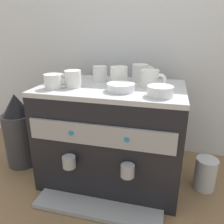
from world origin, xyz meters
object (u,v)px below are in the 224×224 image
ceramic_cup_4 (100,73)px  milk_pitcher (205,174)px  ceramic_bowl_0 (121,87)px  ceramic_bowl_1 (160,91)px  ceramic_cup_2 (119,75)px  ceramic_cup_1 (151,78)px  ceramic_cup_3 (141,73)px  ceramic_cup_5 (72,79)px  ceramic_cup_0 (54,81)px  coffee_grinder (20,132)px  espresso_machine (112,134)px

ceramic_cup_4 → milk_pitcher: size_ratio=0.68×
ceramic_cup_4 → ceramic_bowl_0: (0.14, -0.17, -0.02)m
ceramic_bowl_1 → ceramic_cup_2: bearing=140.8°
ceramic_cup_2 → milk_pitcher: 0.63m
ceramic_cup_1 → ceramic_cup_3: (-0.06, 0.11, 0.00)m
ceramic_cup_5 → ceramic_bowl_0: 0.23m
ceramic_cup_5 → milk_pitcher: bearing=7.9°
ceramic_cup_4 → ceramic_cup_0: bearing=-127.3°
ceramic_cup_5 → coffee_grinder: (-0.37, 0.06, -0.33)m
espresso_machine → ceramic_cup_0: bearing=-156.1°
milk_pitcher → ceramic_cup_1: bearing=178.7°
ceramic_cup_5 → ceramic_bowl_0: (0.22, -0.01, -0.02)m
espresso_machine → ceramic_cup_4: ceramic_cup_4 is taller
ceramic_cup_2 → ceramic_bowl_0: size_ratio=1.06×
ceramic_cup_2 → ceramic_cup_3: 0.13m
ceramic_bowl_1 → ceramic_cup_4: bearing=145.9°
ceramic_cup_4 → milk_pitcher: bearing=-7.5°
ceramic_bowl_0 → ceramic_bowl_1: bearing=-12.9°
ceramic_cup_4 → coffee_grinder: (-0.45, -0.10, -0.33)m
espresso_machine → milk_pitcher: size_ratio=4.13×
ceramic_cup_2 → coffee_grinder: 0.65m
ceramic_bowl_0 → coffee_grinder: (-0.59, 0.07, -0.31)m
coffee_grinder → ceramic_cup_5: bearing=-9.3°
ceramic_cup_5 → ceramic_cup_1: bearing=15.5°
ceramic_bowl_1 → coffee_grinder: (-0.76, 0.11, -0.32)m
ceramic_cup_0 → ceramic_bowl_0: ceramic_cup_0 is taller
ceramic_cup_1 → ceramic_cup_2: ceramic_cup_2 is taller
ceramic_cup_2 → ceramic_cup_3: same height
ceramic_bowl_0 → milk_pitcher: ceramic_bowl_0 is taller
ceramic_cup_0 → coffee_grinder: size_ratio=0.23×
milk_pitcher → espresso_machine: bearing=-177.3°
ceramic_cup_2 → ceramic_bowl_1: size_ratio=1.23×
ceramic_cup_5 → ceramic_cup_0: bearing=-151.3°
coffee_grinder → milk_pitcher: (1.00, 0.03, -0.12)m
ceramic_cup_3 → milk_pitcher: bearing=-18.9°
ceramic_cup_0 → milk_pitcher: size_ratio=0.61×
espresso_machine → ceramic_bowl_0: 0.28m
ceramic_cup_2 → milk_pitcher: ceramic_cup_2 is taller
ceramic_cup_2 → ceramic_cup_4: (-0.11, 0.04, -0.00)m
milk_pitcher → ceramic_cup_5: bearing=-172.1°
ceramic_bowl_1 → milk_pitcher: 0.51m
ceramic_cup_2 → coffee_grinder: bearing=-174.4°
ceramic_bowl_0 → coffee_grinder: ceramic_bowl_0 is taller
ceramic_cup_0 → ceramic_cup_4: size_ratio=0.90×
coffee_grinder → milk_pitcher: size_ratio=2.62×
espresso_machine → ceramic_cup_3: (0.11, 0.14, 0.29)m
espresso_machine → ceramic_bowl_1: bearing=-27.4°
espresso_machine → ceramic_bowl_0: bearing=-52.9°
ceramic_bowl_1 → milk_pitcher: size_ratio=0.64×
ceramic_cup_3 → ceramic_cup_5: bearing=-143.5°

